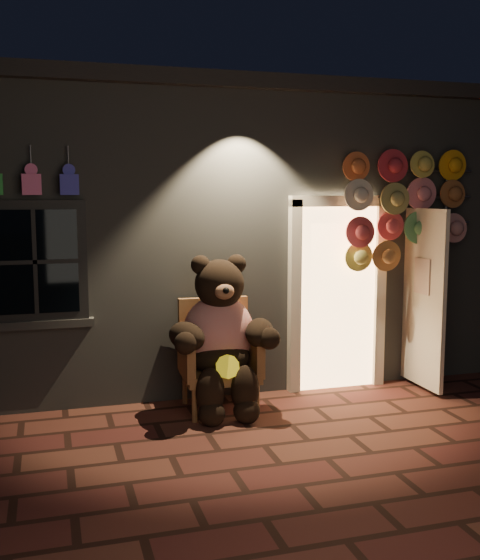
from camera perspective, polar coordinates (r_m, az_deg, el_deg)
name	(u,v)px	position (r m, az deg, el deg)	size (l,w,h in m)	color
ground	(264,446)	(5.98, 2.14, -14.22)	(60.00, 60.00, 0.00)	#542B20
shop_building	(176,227)	(9.43, -5.56, 4.62)	(7.30, 5.95, 3.51)	slate
wicker_armchair	(218,355)	(6.81, -1.96, -6.51)	(0.80, 0.73, 1.13)	brown
teddy_bear	(221,336)	(6.62, -1.68, -4.90)	(1.18, 0.93, 1.62)	red
hat_rack	(404,208)	(7.58, 14.06, 6.13)	(1.64, 0.22, 2.69)	#59595E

